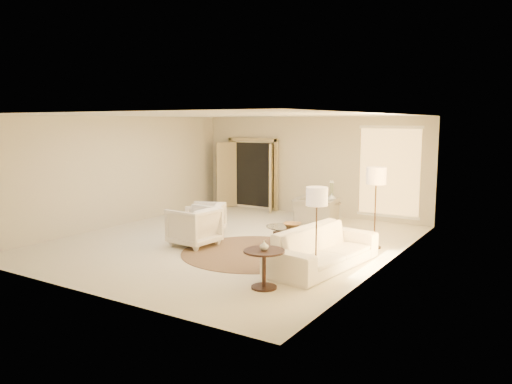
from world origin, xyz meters
The scene contains 18 objects.
room centered at (0.00, 0.00, 1.40)m, with size 7.04×8.04×2.83m.
windows_right centered at (3.45, 0.10, 1.35)m, with size 0.10×6.40×2.40m, color #FBC264, non-canonical shape.
window_back_corner centered at (2.30, 3.95, 1.35)m, with size 1.70×0.10×2.40m, color #FBC264, non-canonical shape.
curtains_right centered at (3.40, 1.00, 1.30)m, with size 0.06×5.20×2.60m, color #C9B689, non-canonical shape.
french_doors centered at (-1.90, 3.82, 1.07)m, with size 1.95×0.66×2.16m.
area_rug centered at (0.94, -0.58, 0.01)m, with size 2.93×2.93×0.01m, color #3E291A.
sofa centered at (2.58, -0.76, 0.37)m, with size 2.52×0.98×0.73m, color white.
armchair_left centered at (-0.92, 0.28, 0.41)m, with size 0.80×0.75×0.82m, color white.
armchair_right centered at (-0.47, -0.73, 0.46)m, with size 0.90×0.84×0.92m, color white.
accent_chair centered at (0.77, 2.77, 0.46)m, with size 1.04×0.68×0.91m, color gray.
coffee_table centered at (1.42, 0.22, 0.28)m, with size 1.33×1.33×0.44m.
end_table centered at (2.26, -2.33, 0.43)m, with size 0.67×0.67×0.63m.
side_table centered at (1.12, 2.95, 0.35)m, with size 0.49×0.49×0.57m.
floor_lamp_near centered at (2.90, 1.13, 1.46)m, with size 0.42×0.42×1.72m.
floor_lamp_far centered at (2.65, -1.22, 1.31)m, with size 0.37×0.37×1.55m.
bowl centered at (1.42, 0.22, 0.49)m, with size 0.38×0.38×0.09m, color brown.
end_vase centered at (2.26, -2.33, 0.70)m, with size 0.15×0.15×0.15m, color silver.
side_vase centered at (1.12, 2.95, 0.69)m, with size 0.24×0.24×0.25m, color silver.
Camera 1 is at (6.26, -8.94, 2.65)m, focal length 35.00 mm.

